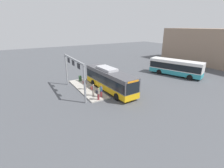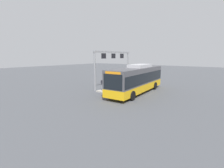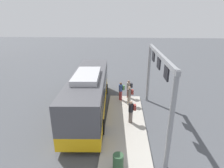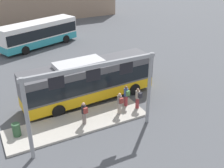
{
  "view_description": "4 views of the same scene",
  "coord_description": "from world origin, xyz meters",
  "px_view_note": "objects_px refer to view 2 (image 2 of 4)",
  "views": [
    {
      "loc": [
        20.36,
        -11.63,
        9.45
      ],
      "look_at": [
        0.84,
        -0.09,
        1.28
      ],
      "focal_mm": 26.06,
      "sensor_mm": 36.0,
      "label": 1
    },
    {
      "loc": [
        17.48,
        9.44,
        4.49
      ],
      "look_at": [
        2.53,
        -1.92,
        1.23
      ],
      "focal_mm": 25.88,
      "sensor_mm": 36.0,
      "label": 2
    },
    {
      "loc": [
        -13.14,
        -2.65,
        7.17
      ],
      "look_at": [
        3.18,
        -1.61,
        1.22
      ],
      "focal_mm": 28.99,
      "sensor_mm": 36.0,
      "label": 3
    },
    {
      "loc": [
        -7.5,
        -18.31,
        11.16
      ],
      "look_at": [
        1.35,
        -1.3,
        1.63
      ],
      "focal_mm": 44.22,
      "sensor_mm": 36.0,
      "label": 4
    }
  ],
  "objects_px": {
    "person_waiting_near": "(111,83)",
    "trash_bin": "(142,80)",
    "bus_main": "(137,78)",
    "person_boarding": "(104,84)",
    "person_waiting_mid": "(111,84)",
    "person_waiting_far": "(123,80)"
  },
  "relations": [
    {
      "from": "person_waiting_near",
      "to": "trash_bin",
      "type": "relative_size",
      "value": 1.86
    },
    {
      "from": "person_waiting_mid",
      "to": "trash_bin",
      "type": "height_order",
      "value": "person_waiting_mid"
    },
    {
      "from": "bus_main",
      "to": "person_waiting_near",
      "type": "bearing_deg",
      "value": -76.39
    },
    {
      "from": "bus_main",
      "to": "person_boarding",
      "type": "distance_m",
      "value": 4.18
    },
    {
      "from": "bus_main",
      "to": "person_waiting_near",
      "type": "height_order",
      "value": "bus_main"
    },
    {
      "from": "person_waiting_near",
      "to": "person_waiting_far",
      "type": "relative_size",
      "value": 1.0
    },
    {
      "from": "bus_main",
      "to": "person_waiting_far",
      "type": "bearing_deg",
      "value": -122.19
    },
    {
      "from": "person_waiting_mid",
      "to": "person_waiting_far",
      "type": "relative_size",
      "value": 1.0
    },
    {
      "from": "person_waiting_far",
      "to": "trash_bin",
      "type": "relative_size",
      "value": 1.86
    },
    {
      "from": "person_waiting_near",
      "to": "person_waiting_far",
      "type": "bearing_deg",
      "value": 87.71
    },
    {
      "from": "person_waiting_near",
      "to": "person_waiting_mid",
      "type": "distance_m",
      "value": 1.23
    },
    {
      "from": "person_waiting_far",
      "to": "trash_bin",
      "type": "bearing_deg",
      "value": 72.95
    },
    {
      "from": "person_waiting_near",
      "to": "bus_main",
      "type": "bearing_deg",
      "value": 13.76
    },
    {
      "from": "person_waiting_near",
      "to": "trash_bin",
      "type": "distance_m",
      "value": 7.26
    },
    {
      "from": "trash_bin",
      "to": "bus_main",
      "type": "bearing_deg",
      "value": 21.95
    },
    {
      "from": "bus_main",
      "to": "person_boarding",
      "type": "height_order",
      "value": "bus_main"
    },
    {
      "from": "person_waiting_mid",
      "to": "bus_main",
      "type": "bearing_deg",
      "value": 34.8
    },
    {
      "from": "person_boarding",
      "to": "person_waiting_mid",
      "type": "distance_m",
      "value": 0.93
    },
    {
      "from": "person_boarding",
      "to": "trash_bin",
      "type": "distance_m",
      "value": 8.82
    },
    {
      "from": "person_boarding",
      "to": "person_waiting_near",
      "type": "xyz_separation_m",
      "value": [
        -1.57,
        -0.03,
        0.0
      ]
    },
    {
      "from": "person_waiting_near",
      "to": "trash_bin",
      "type": "bearing_deg",
      "value": 81.07
    },
    {
      "from": "person_waiting_mid",
      "to": "person_waiting_far",
      "type": "xyz_separation_m",
      "value": [
        -3.78,
        -0.78,
        0.0
      ]
    }
  ]
}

